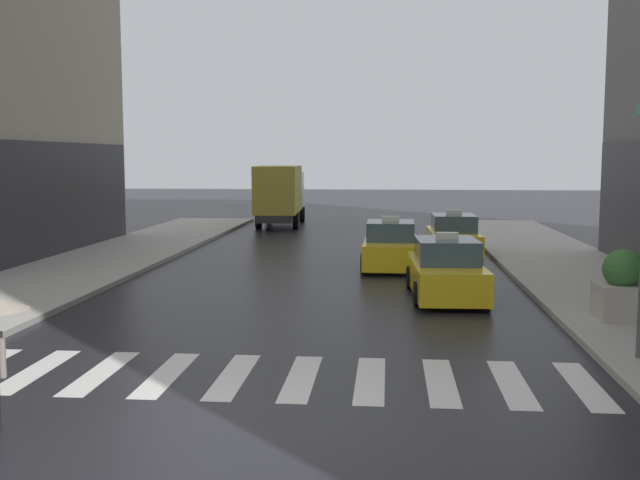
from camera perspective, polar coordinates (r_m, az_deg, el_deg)
name	(u,v)px	position (r m, az deg, el deg)	size (l,w,h in m)	color
ground_plane	(232,441)	(10.57, -6.73, -14.92)	(160.00, 160.00, 0.00)	black
crosswalk_markings	(267,377)	(13.36, -4.03, -10.31)	(11.30, 2.80, 0.01)	silver
taxi_lead	(446,271)	(20.79, 9.52, -2.35)	(2.08, 4.61, 1.80)	yellow
taxi_second	(390,247)	(26.20, 5.36, -0.52)	(1.97, 4.56, 1.80)	yellow
taxi_third	(453,237)	(29.58, 10.07, 0.19)	(1.98, 4.56, 1.80)	yellow
box_truck	(280,193)	(41.70, -3.05, 3.58)	(2.51, 7.62, 3.35)	#2D2D2D
planter_near_corner	(622,288)	(18.43, 21.93, -3.36)	(1.10, 1.10, 1.60)	#A8A399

